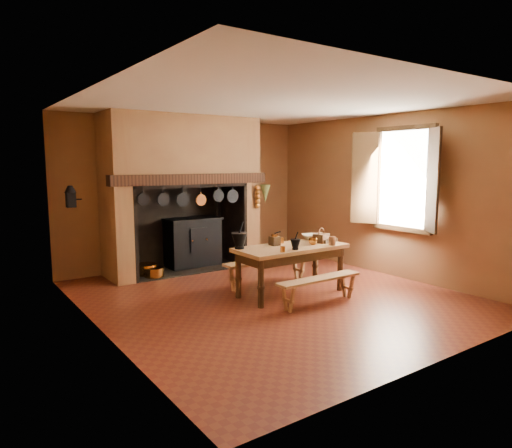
{
  "coord_description": "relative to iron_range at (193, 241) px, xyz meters",
  "views": [
    {
      "loc": [
        -3.97,
        -5.24,
        1.97
      ],
      "look_at": [
        -0.08,
        0.3,
        1.06
      ],
      "focal_mm": 32.0,
      "sensor_mm": 36.0,
      "label": 1
    }
  ],
  "objects": [
    {
      "name": "floor",
      "position": [
        0.04,
        -2.45,
        -0.48
      ],
      "size": [
        5.5,
        5.5,
        0.0
      ],
      "primitive_type": "plane",
      "color": "#622917",
      "rests_on": "ground"
    },
    {
      "name": "ceiling",
      "position": [
        0.04,
        -2.45,
        2.32
      ],
      "size": [
        5.5,
        5.5,
        0.0
      ],
      "primitive_type": "plane",
      "rotation": [
        3.14,
        0.0,
        0.0
      ],
      "color": "silver",
      "rests_on": "back_wall"
    },
    {
      "name": "back_wall",
      "position": [
        0.04,
        0.3,
        0.92
      ],
      "size": [
        5.0,
        0.02,
        2.8
      ],
      "primitive_type": "cube",
      "color": "olive",
      "rests_on": "floor"
    },
    {
      "name": "wall_left",
      "position": [
        -2.46,
        -2.45,
        0.92
      ],
      "size": [
        0.02,
        5.5,
        2.8
      ],
      "primitive_type": "cube",
      "color": "olive",
      "rests_on": "floor"
    },
    {
      "name": "wall_right",
      "position": [
        2.54,
        -2.45,
        0.92
      ],
      "size": [
        0.02,
        5.5,
        2.8
      ],
      "primitive_type": "cube",
      "color": "olive",
      "rests_on": "floor"
    },
    {
      "name": "wall_front",
      "position": [
        0.04,
        -5.2,
        0.92
      ],
      "size": [
        5.0,
        0.02,
        2.8
      ],
      "primitive_type": "cube",
      "color": "olive",
      "rests_on": "floor"
    },
    {
      "name": "chimney_breast",
      "position": [
        -0.26,
        -0.14,
        1.33
      ],
      "size": [
        2.95,
        0.96,
        2.8
      ],
      "color": "olive",
      "rests_on": "floor"
    },
    {
      "name": "iron_range",
      "position": [
        0.0,
        0.0,
        0.0
      ],
      "size": [
        1.12,
        0.55,
        1.6
      ],
      "color": "black",
      "rests_on": "floor"
    },
    {
      "name": "hearth_pans",
      "position": [
        -1.01,
        -0.23,
        -0.39
      ],
      "size": [
        0.51,
        0.62,
        0.2
      ],
      "color": "#BA752A",
      "rests_on": "floor"
    },
    {
      "name": "hanging_pans",
      "position": [
        -0.3,
        -0.64,
        0.88
      ],
      "size": [
        1.92,
        0.29,
        0.27
      ],
      "color": "black",
      "rests_on": "chimney_breast"
    },
    {
      "name": "onion_string",
      "position": [
        1.04,
        -0.66,
        0.85
      ],
      "size": [
        0.12,
        0.1,
        0.46
      ],
      "primitive_type": null,
      "color": "#A05C1D",
      "rests_on": "chimney_breast"
    },
    {
      "name": "herb_bunch",
      "position": [
        1.22,
        -0.66,
        0.9
      ],
      "size": [
        0.2,
        0.2,
        0.35
      ],
      "primitive_type": "cone",
      "rotation": [
        3.14,
        0.0,
        0.0
      ],
      "color": "#5A6931",
      "rests_on": "chimney_breast"
    },
    {
      "name": "window",
      "position": [
        2.39,
        -2.85,
        1.22
      ],
      "size": [
        0.39,
        1.75,
        1.76
      ],
      "color": "white",
      "rests_on": "wall_right"
    },
    {
      "name": "wall_coffee_mill",
      "position": [
        -2.38,
        -0.9,
        1.03
      ],
      "size": [
        0.23,
        0.16,
        0.31
      ],
      "color": "black",
      "rests_on": "wall_left"
    },
    {
      "name": "work_table",
      "position": [
        0.34,
        -2.51,
        0.14
      ],
      "size": [
        1.7,
        0.76,
        0.74
      ],
      "color": "tan",
      "rests_on": "floor"
    },
    {
      "name": "bench_front",
      "position": [
        0.34,
        -3.14,
        -0.2
      ],
      "size": [
        1.37,
        0.24,
        0.38
      ],
      "color": "tan",
      "rests_on": "floor"
    },
    {
      "name": "bench_back",
      "position": [
        0.34,
        -1.95,
        -0.15
      ],
      "size": [
        1.57,
        0.27,
        0.44
      ],
      "color": "tan",
      "rests_on": "floor"
    },
    {
      "name": "mortar_large",
      "position": [
        -0.4,
        -2.25,
        0.38
      ],
      "size": [
        0.23,
        0.23,
        0.4
      ],
      "rotation": [
        0.0,
        0.0,
        -0.05
      ],
      "color": "black",
      "rests_on": "work_table"
    },
    {
      "name": "mortar_small",
      "position": [
        0.21,
        -2.77,
        0.34
      ],
      "size": [
        0.15,
        0.15,
        0.26
      ],
      "rotation": [
        0.0,
        0.0,
        -0.4
      ],
      "color": "black",
      "rests_on": "work_table"
    },
    {
      "name": "coffee_grinder",
      "position": [
        0.18,
        -2.32,
        0.33
      ],
      "size": [
        0.18,
        0.13,
        0.21
      ],
      "rotation": [
        0.0,
        0.0,
        -0.0
      ],
      "color": "#3C2913",
      "rests_on": "work_table"
    },
    {
      "name": "brass_mug_a",
      "position": [
        -0.05,
        -2.81,
        0.29
      ],
      "size": [
        0.09,
        0.09,
        0.08
      ],
      "primitive_type": "cylinder",
      "rotation": [
        0.0,
        0.0,
        0.36
      ],
      "color": "#BA752A",
      "rests_on": "work_table"
    },
    {
      "name": "brass_mug_b",
      "position": [
        0.38,
        -2.23,
        0.3
      ],
      "size": [
        0.09,
        0.09,
        0.09
      ],
      "primitive_type": "cylinder",
      "rotation": [
        0.0,
        0.0,
        -0.18
      ],
      "color": "#BA752A",
      "rests_on": "work_table"
    },
    {
      "name": "mixing_bowl",
      "position": [
        1.02,
        -2.23,
        0.29
      ],
      "size": [
        0.43,
        0.43,
        0.08
      ],
      "primitive_type": "imported",
      "rotation": [
        0.0,
        0.0,
        -0.4
      ],
      "color": "beige",
      "rests_on": "work_table"
    },
    {
      "name": "stoneware_crock",
      "position": [
        0.9,
        -2.81,
        0.32
      ],
      "size": [
        0.14,
        0.14,
        0.13
      ],
      "primitive_type": "cylinder",
      "rotation": [
        0.0,
        0.0,
        -0.43
      ],
      "color": "brown",
      "rests_on": "work_table"
    },
    {
      "name": "glass_jar",
      "position": [
        0.86,
        -2.5,
        0.32
      ],
      "size": [
        0.1,
        0.1,
        0.14
      ],
      "primitive_type": "cylinder",
      "rotation": [
        0.0,
        0.0,
        -0.3
      ],
      "color": "beige",
      "rests_on": "work_table"
    },
    {
      "name": "wicker_basket",
      "position": [
        0.94,
        -2.52,
        0.33
      ],
      "size": [
        0.29,
        0.25,
        0.23
      ],
      "rotation": [
        0.0,
        0.0,
        0.34
      ],
      "color": "#512B18",
      "rests_on": "work_table"
    },
    {
      "name": "wooden_tray",
      "position": [
        1.03,
        -2.53,
        0.28
      ],
      "size": [
        0.36,
        0.29,
        0.06
      ],
      "primitive_type": "cube",
      "rotation": [
        0.0,
        0.0,
        0.19
      ],
      "color": "#3C2913",
      "rests_on": "work_table"
    },
    {
      "name": "brass_cup",
      "position": [
        0.69,
        -2.61,
        0.31
      ],
      "size": [
        0.16,
        0.16,
        0.11
      ],
      "primitive_type": "imported",
      "rotation": [
        0.0,
        0.0,
        -0.25
      ],
      "color": "#BA752A",
      "rests_on": "work_table"
    }
  ]
}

